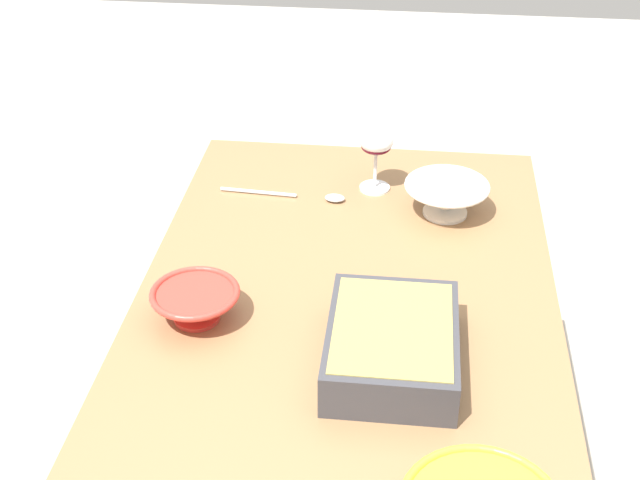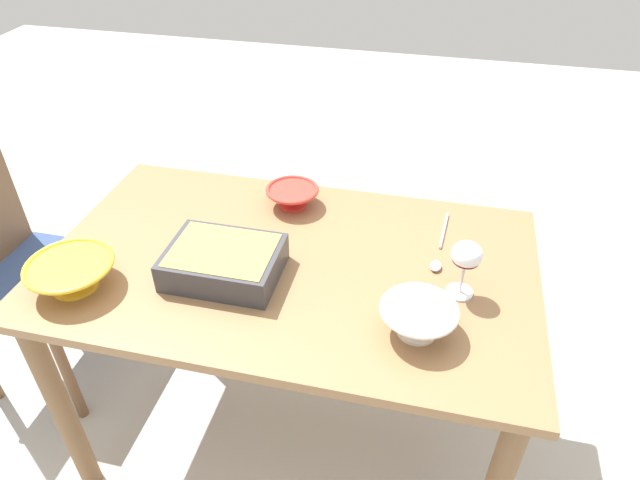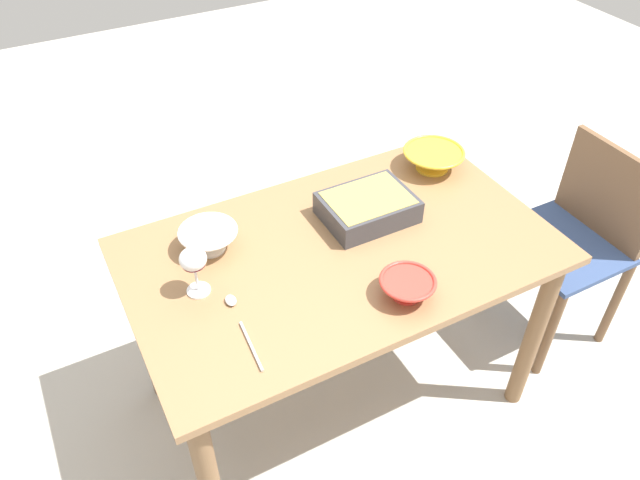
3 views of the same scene
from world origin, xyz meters
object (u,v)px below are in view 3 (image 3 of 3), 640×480
at_px(mixing_bowl, 407,286).
at_px(casserole_dish, 368,206).
at_px(serving_bowl, 209,238).
at_px(dining_table, 340,275).
at_px(small_bowl, 433,158).
at_px(chair, 575,236).
at_px(wine_glass, 193,262).
at_px(serving_spoon, 238,317).

bearing_deg(mixing_bowl, casserole_dish, 76.48).
xyz_separation_m(mixing_bowl, serving_bowl, (-0.42, 0.45, 0.01)).
xyz_separation_m(dining_table, serving_bowl, (-0.35, 0.18, 0.16)).
bearing_deg(casserole_dish, small_bowl, 20.44).
height_order(dining_table, chair, chair).
bearing_deg(small_bowl, serving_bowl, -177.43).
height_order(mixing_bowl, small_bowl, small_bowl).
bearing_deg(wine_glass, serving_spoon, -67.95).
bearing_deg(mixing_bowl, serving_spoon, 162.67).
bearing_deg(serving_spoon, casserole_dish, 21.56).
bearing_deg(serving_bowl, chair, -11.15).
bearing_deg(serving_bowl, mixing_bowl, -46.75).
bearing_deg(wine_glass, casserole_dish, 6.08).
height_order(casserole_dish, serving_spoon, casserole_dish).
bearing_deg(casserole_dish, chair, -11.56).
distance_m(dining_table, casserole_dish, 0.24).
distance_m(chair, serving_spoon, 1.42).
bearing_deg(dining_table, serving_spoon, -162.69).
height_order(mixing_bowl, serving_bowl, serving_bowl).
xyz_separation_m(wine_glass, mixing_bowl, (0.51, -0.29, -0.08)).
bearing_deg(chair, dining_table, 175.27).
bearing_deg(mixing_bowl, chair, 10.81).
relative_size(mixing_bowl, serving_bowl, 0.89).
height_order(casserole_dish, serving_bowl, casserole_dish).
xyz_separation_m(chair, serving_bowl, (-1.35, 0.27, 0.33)).
distance_m(small_bowl, serving_spoon, 0.95).
relative_size(mixing_bowl, serving_spoon, 0.57).
bearing_deg(casserole_dish, serving_bowl, 169.55).
bearing_deg(wine_glass, small_bowl, 11.61).
bearing_deg(dining_table, mixing_bowl, -76.13).
distance_m(dining_table, wine_glass, 0.50).
xyz_separation_m(casserole_dish, serving_spoon, (-0.54, -0.21, -0.04)).
xyz_separation_m(mixing_bowl, serving_spoon, (-0.45, 0.14, -0.03)).
bearing_deg(wine_glass, mixing_bowl, -29.49).
bearing_deg(mixing_bowl, wine_glass, 150.51).
xyz_separation_m(chair, serving_spoon, (-1.39, -0.04, 0.30)).
xyz_separation_m(small_bowl, serving_bowl, (-0.86, -0.04, -0.00)).
bearing_deg(serving_bowl, small_bowl, 2.57).
height_order(chair, wine_glass, wine_glass).
bearing_deg(dining_table, chair, -4.73).
relative_size(chair, small_bowl, 3.73).
bearing_deg(casserole_dish, mixing_bowl, -103.52).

